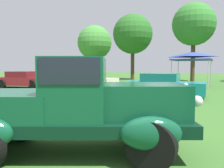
# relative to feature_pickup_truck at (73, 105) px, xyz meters

# --- Properties ---
(ground_plane) EXTENTS (120.00, 120.00, 0.00)m
(ground_plane) POSITION_rel_feature_pickup_truck_xyz_m (0.40, -0.18, -0.86)
(ground_plane) COLOR #386628
(feature_pickup_truck) EXTENTS (4.37, 3.19, 1.70)m
(feature_pickup_truck) POSITION_rel_feature_pickup_truck_xyz_m (0.00, 0.00, 0.00)
(feature_pickup_truck) COLOR black
(feature_pickup_truck) RESTS_ON ground_plane
(show_car_burgundy) EXTENTS (4.24, 2.63, 1.22)m
(show_car_burgundy) POSITION_rel_feature_pickup_truck_xyz_m (-11.13, 8.82, -0.26)
(show_car_burgundy) COLOR maroon
(show_car_burgundy) RESTS_ON ground_plane
(show_car_cream) EXTENTS (4.11, 1.83, 1.22)m
(show_car_cream) POSITION_rel_feature_pickup_truck_xyz_m (-6.30, 10.06, -0.26)
(show_car_cream) COLOR beige
(show_car_cream) RESTS_ON ground_plane
(show_car_teal) EXTENTS (4.10, 1.93, 1.22)m
(show_car_teal) POSITION_rel_feature_pickup_truck_xyz_m (-0.52, 8.18, -0.26)
(show_car_teal) COLOR teal
(show_car_teal) RESTS_ON ground_plane
(spectator_far_side) EXTENTS (0.38, 0.46, 1.69)m
(spectator_far_side) POSITION_rel_feature_pickup_truck_xyz_m (-5.03, 7.04, 0.05)
(spectator_far_side) COLOR #283351
(spectator_far_side) RESTS_ON ground_plane
(canopy_tent_left_field) EXTENTS (2.89, 2.89, 2.71)m
(canopy_tent_left_field) POSITION_rel_feature_pickup_truck_xyz_m (-0.19, 15.68, 1.56)
(canopy_tent_left_field) COLOR #B7B7BC
(canopy_tent_left_field) RESTS_ON ground_plane
(treeline_far_left) EXTENTS (4.71, 4.71, 7.26)m
(treeline_far_left) POSITION_rel_feature_pickup_truck_xyz_m (-14.26, 24.16, 4.02)
(treeline_far_left) COLOR #47331E
(treeline_far_left) RESTS_ON ground_plane
(treeline_mid_left) EXTENTS (4.80, 4.80, 7.94)m
(treeline_mid_left) POSITION_rel_feature_pickup_truck_xyz_m (-8.16, 23.03, 4.65)
(treeline_mid_left) COLOR #47331E
(treeline_mid_left) RESTS_ON ground_plane
(treeline_center) EXTENTS (4.50, 4.50, 8.30)m
(treeline_center) POSITION_rel_feature_pickup_truck_xyz_m (-1.08, 22.65, 5.15)
(treeline_center) COLOR #47331E
(treeline_center) RESTS_ON ground_plane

